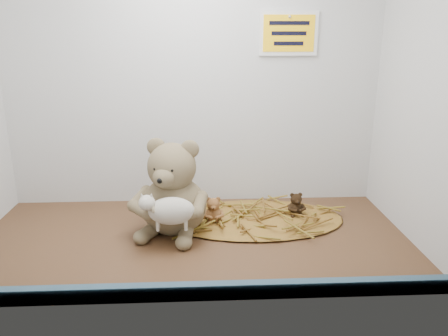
{
  "coord_description": "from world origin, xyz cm",
  "views": [
    {
      "loc": [
        2.91,
        -111.07,
        55.08
      ],
      "look_at": [
        8.52,
        1.52,
        20.15
      ],
      "focal_mm": 35.0,
      "sensor_mm": 36.0,
      "label": 1
    }
  ],
  "objects_px": {
    "mini_teddy_brown": "(296,203)",
    "toy_lamb": "(171,211)",
    "main_teddy": "(173,187)",
    "mini_teddy_tan": "(213,209)"
  },
  "relations": [
    {
      "from": "main_teddy",
      "to": "mini_teddy_brown",
      "type": "relative_size",
      "value": 3.84
    },
    {
      "from": "toy_lamb",
      "to": "mini_teddy_tan",
      "type": "height_order",
      "value": "toy_lamb"
    },
    {
      "from": "toy_lamb",
      "to": "mini_teddy_brown",
      "type": "height_order",
      "value": "toy_lamb"
    },
    {
      "from": "main_teddy",
      "to": "toy_lamb",
      "type": "xyz_separation_m",
      "value": [
        0.0,
        -0.1,
        -0.03
      ]
    },
    {
      "from": "toy_lamb",
      "to": "mini_teddy_brown",
      "type": "xyz_separation_m",
      "value": [
        0.37,
        0.19,
        -0.06
      ]
    },
    {
      "from": "main_teddy",
      "to": "mini_teddy_tan",
      "type": "bearing_deg",
      "value": 39.08
    },
    {
      "from": "mini_teddy_tan",
      "to": "mini_teddy_brown",
      "type": "distance_m",
      "value": 0.26
    },
    {
      "from": "toy_lamb",
      "to": "mini_teddy_brown",
      "type": "bearing_deg",
      "value": 26.56
    },
    {
      "from": "toy_lamb",
      "to": "mini_teddy_tan",
      "type": "relative_size",
      "value": 2.02
    },
    {
      "from": "mini_teddy_brown",
      "to": "toy_lamb",
      "type": "bearing_deg",
      "value": -159.21
    }
  ]
}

